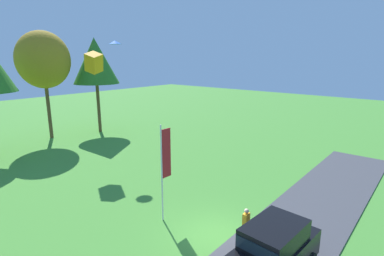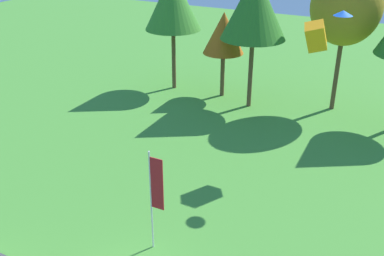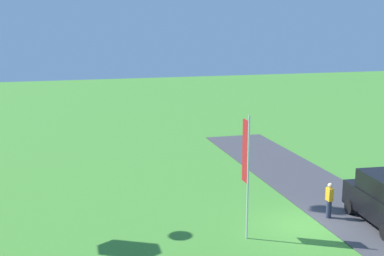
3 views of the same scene
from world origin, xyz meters
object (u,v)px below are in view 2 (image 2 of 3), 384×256
tree_far_right (346,7)px  kite_delta_high_right (343,13)px  flag_banner (155,190)px  kite_box_topmost (316,36)px  tree_right_of_center (254,6)px  tree_left_of_center (224,33)px  tree_center_back (173,1)px

tree_far_right → kite_delta_high_right: 10.49m
flag_banner → kite_delta_high_right: bearing=63.9°
kite_delta_high_right → kite_box_topmost: bearing=146.5°
tree_far_right → kite_box_topmost: 9.30m
tree_right_of_center → flag_banner: bearing=-82.9°
tree_left_of_center → kite_box_topmost: bearing=-40.9°
kite_box_topmost → tree_left_of_center: bearing=139.1°
tree_left_of_center → tree_far_right: bearing=8.2°
tree_far_right → flag_banner: bearing=-100.6°
tree_left_of_center → tree_far_right: size_ratio=0.65×
flag_banner → kite_box_topmost: 13.45m
tree_center_back → tree_left_of_center: bearing=2.6°
tree_center_back → kite_box_topmost: (13.89, -7.75, 0.27)m
tree_far_right → kite_box_topmost: bearing=-90.6°
tree_far_right → kite_box_topmost: tree_far_right is taller
kite_box_topmost → tree_far_right: bearing=89.4°
tree_center_back → tree_far_right: 14.09m
tree_center_back → kite_delta_high_right: (15.39, -8.74, 1.91)m
tree_far_right → tree_left_of_center: bearing=-171.8°
tree_left_of_center → tree_right_of_center: (2.96, -1.20, 2.69)m
tree_far_right → kite_box_topmost: size_ratio=7.48×
tree_right_of_center → tree_center_back: bearing=172.7°
tree_center_back → tree_far_right: tree_far_right is taller
tree_far_right → flag_banner: (-4.00, -21.27, -4.93)m
tree_far_right → kite_delta_high_right: size_ratio=10.75×
tree_left_of_center → kite_delta_high_right: bearing=-40.0°
tree_right_of_center → tree_far_right: size_ratio=0.97×
tree_center_back → tree_right_of_center: tree_right_of_center is taller
tree_center_back → tree_left_of_center: size_ratio=1.41×
tree_left_of_center → kite_delta_high_right: kite_delta_high_right is taller
flag_banner → tree_left_of_center: bearing=104.9°
tree_left_of_center → kite_delta_high_right: 14.56m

